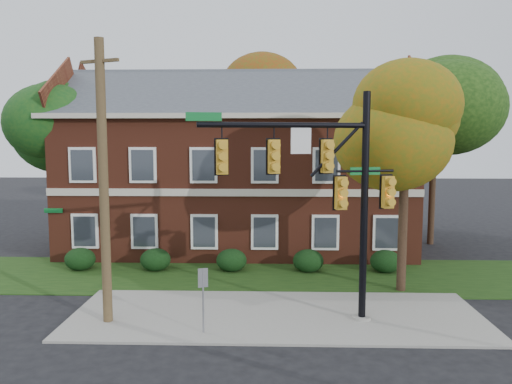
{
  "coord_description": "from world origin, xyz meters",
  "views": [
    {
      "loc": [
        -0.21,
        -15.55,
        6.1
      ],
      "look_at": [
        -0.77,
        3.0,
        4.07
      ],
      "focal_mm": 35.0,
      "sensor_mm": 36.0,
      "label": 1
    }
  ],
  "objects_px": {
    "apartment_building": "(239,158)",
    "traffic_signal": "(325,182)",
    "utility_pole": "(104,183)",
    "sign_post": "(203,290)",
    "hedge_far_right": "(386,261)",
    "tree_right_rear": "(442,101)",
    "tree_near_right": "(413,123)",
    "tree_left_rear": "(55,127)",
    "hedge_left": "(155,260)",
    "hedge_center": "(231,260)",
    "hedge_far_left": "(80,259)",
    "tree_far_rear": "(265,98)",
    "hedge_right": "(308,261)"
  },
  "relations": [
    {
      "from": "hedge_left",
      "to": "traffic_signal",
      "type": "relative_size",
      "value": 0.18
    },
    {
      "from": "tree_near_right",
      "to": "hedge_far_left",
      "type": "bearing_deg",
      "value": 168.73
    },
    {
      "from": "tree_left_rear",
      "to": "utility_pole",
      "type": "xyz_separation_m",
      "value": [
        6.16,
        -10.64,
        -2.02
      ]
    },
    {
      "from": "utility_pole",
      "to": "sign_post",
      "type": "bearing_deg",
      "value": 5.56
    },
    {
      "from": "tree_left_rear",
      "to": "hedge_left",
      "type": "bearing_deg",
      "value": -33.59
    },
    {
      "from": "hedge_right",
      "to": "tree_right_rear",
      "type": "height_order",
      "value": "tree_right_rear"
    },
    {
      "from": "tree_left_rear",
      "to": "apartment_building",
      "type": "bearing_deg",
      "value": 6.54
    },
    {
      "from": "sign_post",
      "to": "hedge_left",
      "type": "bearing_deg",
      "value": 93.86
    },
    {
      "from": "hedge_right",
      "to": "hedge_center",
      "type": "bearing_deg",
      "value": 180.0
    },
    {
      "from": "apartment_building",
      "to": "tree_right_rear",
      "type": "bearing_deg",
      "value": 4.33
    },
    {
      "from": "hedge_left",
      "to": "tree_far_rear",
      "type": "distance_m",
      "value": 16.25
    },
    {
      "from": "utility_pole",
      "to": "sign_post",
      "type": "relative_size",
      "value": 4.35
    },
    {
      "from": "apartment_building",
      "to": "tree_right_rear",
      "type": "height_order",
      "value": "tree_right_rear"
    },
    {
      "from": "traffic_signal",
      "to": "utility_pole",
      "type": "height_order",
      "value": "utility_pole"
    },
    {
      "from": "sign_post",
      "to": "tree_left_rear",
      "type": "bearing_deg",
      "value": 109.68
    },
    {
      "from": "hedge_far_left",
      "to": "hedge_far_right",
      "type": "bearing_deg",
      "value": 0.0
    },
    {
      "from": "apartment_building",
      "to": "hedge_far_right",
      "type": "height_order",
      "value": "apartment_building"
    },
    {
      "from": "utility_pole",
      "to": "tree_right_rear",
      "type": "bearing_deg",
      "value": 61.08
    },
    {
      "from": "hedge_far_left",
      "to": "tree_near_right",
      "type": "height_order",
      "value": "tree_near_right"
    },
    {
      "from": "hedge_far_left",
      "to": "tree_far_rear",
      "type": "relative_size",
      "value": 0.12
    },
    {
      "from": "apartment_building",
      "to": "tree_near_right",
      "type": "height_order",
      "value": "apartment_building"
    },
    {
      "from": "apartment_building",
      "to": "hedge_far_left",
      "type": "xyz_separation_m",
      "value": [
        -7.0,
        -5.25,
        -4.46
      ]
    },
    {
      "from": "hedge_far_left",
      "to": "hedge_far_right",
      "type": "height_order",
      "value": "same"
    },
    {
      "from": "hedge_far_right",
      "to": "utility_pole",
      "type": "xyz_separation_m",
      "value": [
        -10.57,
        -6.5,
        4.14
      ]
    },
    {
      "from": "hedge_right",
      "to": "traffic_signal",
      "type": "height_order",
      "value": "traffic_signal"
    },
    {
      "from": "hedge_left",
      "to": "hedge_far_right",
      "type": "height_order",
      "value": "same"
    },
    {
      "from": "apartment_building",
      "to": "traffic_signal",
      "type": "height_order",
      "value": "apartment_building"
    },
    {
      "from": "hedge_center",
      "to": "tree_near_right",
      "type": "relative_size",
      "value": 0.16
    },
    {
      "from": "tree_left_rear",
      "to": "tree_far_rear",
      "type": "bearing_deg",
      "value": 38.97
    },
    {
      "from": "hedge_left",
      "to": "hedge_right",
      "type": "relative_size",
      "value": 1.0
    },
    {
      "from": "tree_left_rear",
      "to": "sign_post",
      "type": "relative_size",
      "value": 4.2
    },
    {
      "from": "hedge_center",
      "to": "traffic_signal",
      "type": "height_order",
      "value": "traffic_signal"
    },
    {
      "from": "hedge_far_left",
      "to": "sign_post",
      "type": "bearing_deg",
      "value": -47.76
    },
    {
      "from": "hedge_far_right",
      "to": "tree_far_rear",
      "type": "relative_size",
      "value": 0.12
    },
    {
      "from": "hedge_far_left",
      "to": "hedge_center",
      "type": "distance_m",
      "value": 7.0
    },
    {
      "from": "tree_right_rear",
      "to": "tree_far_rear",
      "type": "xyz_separation_m",
      "value": [
        -9.97,
        6.98,
        0.72
      ]
    },
    {
      "from": "hedge_left",
      "to": "tree_left_rear",
      "type": "bearing_deg",
      "value": 146.41
    },
    {
      "from": "hedge_center",
      "to": "utility_pole",
      "type": "bearing_deg",
      "value": -118.81
    },
    {
      "from": "hedge_right",
      "to": "tree_left_rear",
      "type": "distance_m",
      "value": 15.17
    },
    {
      "from": "utility_pole",
      "to": "hedge_right",
      "type": "bearing_deg",
      "value": 63.39
    },
    {
      "from": "tree_far_rear",
      "to": "tree_left_rear",
      "type": "bearing_deg",
      "value": -141.03
    },
    {
      "from": "apartment_building",
      "to": "tree_left_rear",
      "type": "height_order",
      "value": "apartment_building"
    },
    {
      "from": "hedge_center",
      "to": "traffic_signal",
      "type": "distance_m",
      "value": 8.4
    },
    {
      "from": "tree_right_rear",
      "to": "tree_far_rear",
      "type": "bearing_deg",
      "value": 145.0
    },
    {
      "from": "hedge_far_left",
      "to": "hedge_far_right",
      "type": "distance_m",
      "value": 14.0
    },
    {
      "from": "utility_pole",
      "to": "tree_near_right",
      "type": "bearing_deg",
      "value": 39.56
    },
    {
      "from": "hedge_far_left",
      "to": "tree_near_right",
      "type": "bearing_deg",
      "value": -11.27
    },
    {
      "from": "tree_near_right",
      "to": "hedge_right",
      "type": "bearing_deg",
      "value": 142.72
    },
    {
      "from": "hedge_far_right",
      "to": "tree_right_rear",
      "type": "relative_size",
      "value": 0.13
    },
    {
      "from": "tree_left_rear",
      "to": "tree_far_rear",
      "type": "height_order",
      "value": "tree_far_rear"
    }
  ]
}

